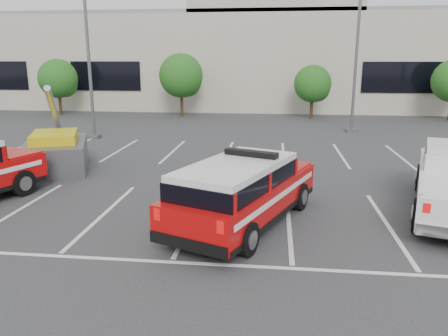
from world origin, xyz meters
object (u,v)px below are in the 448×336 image
Objects in this scene: light_pole_left at (88,44)px; utility_rig at (52,153)px; convention_building at (255,55)px; tree_left at (59,80)px; tree_mid_right at (314,85)px; fire_chief_suv at (243,196)px; tree_mid_left at (182,77)px; light_pole_mid at (357,46)px.

light_pole_left is 2.13× the size of utility_rig.
tree_left is at bearing -146.95° from convention_building.
fire_chief_suv is at bearing -99.29° from tree_mid_right.
light_pole_left is at bearing 78.25° from utility_rig.
fire_chief_suv is at bearing -74.21° from tree_mid_left.
tree_mid_right is at bearing -0.00° from tree_left.
tree_mid_right is 0.39× the size of light_pole_mid.
light_pole_left is 15.52m from light_pole_mid.
tree_left reaches higher than tree_mid_right.
convention_building is 12.38× the size of tree_mid_left.
tree_mid_right is at bearing 37.50° from light_pole_left.
tree_mid_left is (-5.09, -9.82, -1.68)m from convention_building.
tree_mid_right is at bearing 33.86° from utility_rig.
tree_mid_left is at bearing 62.26° from utility_rig.
light_pole_mid is (6.82, -15.86, 0.47)m from convention_building.
light_pole_left is 1.00× the size of light_pole_mid.
light_pole_mid is at bearing -26.92° from tree_mid_left.
convention_building is at bearing 53.98° from utility_rig.
tree_mid_right is at bearing -0.00° from tree_mid_left.
utility_rig is (-1.83, -17.24, -2.35)m from tree_mid_left.
convention_building reaches higher than tree_left.
tree_mid_right is at bearing 103.00° from fire_chief_suv.
tree_mid_right is (20.00, -0.00, -0.27)m from tree_left.
tree_left is at bearing 180.00° from tree_mid_right.
convention_building reaches higher than utility_rig.
light_pole_mid reaches higher than fire_chief_suv.
tree_left is at bearing -180.00° from tree_mid_left.
convention_building is 32.48m from fire_chief_suv.
fire_chief_suv is 1.25× the size of utility_rig.
light_pole_left is (-8.18, -19.86, 0.47)m from convention_building.
fire_chief_suv is at bearing -53.90° from tree_left.
tree_mid_right is 22.76m from fire_chief_suv.
convention_building is 28.22m from utility_rig.
light_pole_mid is 18.28m from utility_rig.
light_pole_left reaches higher than tree_mid_right.
fire_chief_suv is 9.66m from utility_rig.
tree_left is 20.00m from tree_mid_right.
convention_building is at bearing 62.60° from tree_mid_left.
light_pole_mid is at bearing -66.74° from convention_building.
fire_chief_suv is at bearing -87.79° from convention_building.
tree_left is 1.11× the size of tree_mid_right.
tree_mid_right is 0.39× the size of light_pole_left.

